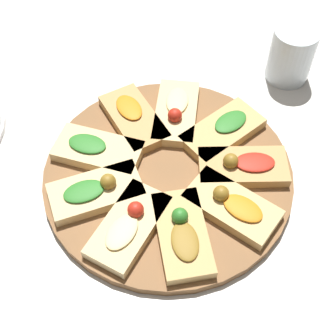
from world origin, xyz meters
name	(u,v)px	position (x,y,z in m)	size (l,w,h in m)	color
ground_plane	(168,177)	(0.00, 0.00, 0.00)	(3.00, 3.00, 0.00)	silver
serving_board	(168,174)	(0.00, 0.00, 0.01)	(0.40, 0.40, 0.02)	brown
focaccia_slice_0	(129,225)	(-0.08, 0.09, 0.03)	(0.14, 0.15, 0.04)	#E5C689
focaccia_slice_1	(182,233)	(-0.12, 0.03, 0.03)	(0.15, 0.10, 0.04)	tan
focaccia_slice_2	(232,206)	(-0.10, -0.06, 0.03)	(0.16, 0.13, 0.04)	#DBB775
focaccia_slice_3	(243,166)	(-0.04, -0.11, 0.03)	(0.12, 0.16, 0.04)	tan
focaccia_slice_4	(223,131)	(0.04, -0.12, 0.03)	(0.11, 0.16, 0.02)	tan
focaccia_slice_5	(176,112)	(0.11, -0.06, 0.03)	(0.16, 0.13, 0.04)	#E5C689
focaccia_slice_6	(134,118)	(0.12, 0.02, 0.03)	(0.15, 0.09, 0.02)	tan
focaccia_slice_7	(97,150)	(0.08, 0.09, 0.03)	(0.14, 0.15, 0.02)	#E5C689
focaccia_slice_8	(95,189)	(0.00, 0.12, 0.03)	(0.08, 0.14, 0.04)	#E5C689
water_glass	(291,54)	(0.14, -0.30, 0.05)	(0.08, 0.08, 0.11)	silver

